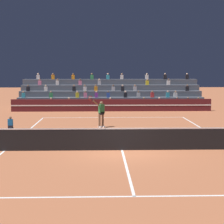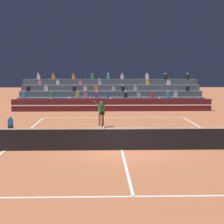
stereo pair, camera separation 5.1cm
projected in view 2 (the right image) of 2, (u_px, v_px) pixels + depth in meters
name	position (u px, v px, depth m)	size (l,w,h in m)	color
ground_plane	(122.00, 150.00, 17.59)	(120.00, 120.00, 0.00)	#AD603D
court_lines	(122.00, 150.00, 17.59)	(11.10, 23.90, 0.01)	white
tennis_net	(122.00, 139.00, 17.52)	(12.00, 0.10, 1.10)	black
sponsor_banner_wall	(112.00, 105.00, 33.66)	(18.00, 0.26, 1.10)	#51191E
bleacher_stand	(111.00, 97.00, 37.38)	(17.78, 4.75, 3.38)	#4C515B
ball_kid_courtside	(10.00, 124.00, 23.53)	(0.30, 0.36, 0.84)	black
tennis_player	(101.00, 113.00, 24.31)	(1.11, 1.00, 2.18)	brown
tennis_ball	(112.00, 132.00, 22.44)	(0.07, 0.07, 0.07)	#C6DB33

